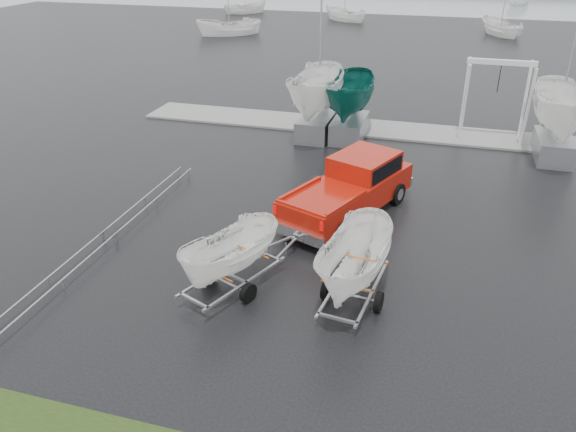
# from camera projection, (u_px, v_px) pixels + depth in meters

# --- Properties ---
(ground_plane) EXTENTS (120.00, 120.00, 0.00)m
(ground_plane) POSITION_uv_depth(u_px,v_px,m) (373.00, 250.00, 19.33)
(ground_plane) COLOR black
(ground_plane) RESTS_ON ground
(dock) EXTENTS (30.00, 3.00, 0.12)m
(dock) POSITION_uv_depth(u_px,v_px,m) (408.00, 132.00, 30.42)
(dock) COLOR gray
(dock) RESTS_ON ground
(pickup_truck) EXTENTS (4.44, 6.78, 2.14)m
(pickup_truck) POSITION_uv_depth(u_px,v_px,m) (353.00, 185.00, 21.44)
(pickup_truck) COLOR #9E1408
(pickup_truck) RESTS_ON ground
(trailer_hitched) EXTENTS (2.45, 3.78, 4.42)m
(trailer_hitched) POSITION_uv_depth(u_px,v_px,m) (230.00, 219.00, 16.13)
(trailer_hitched) COLOR #95989D
(trailer_hitched) RESTS_ON ground
(trailer_parked) EXTENTS (1.92, 3.71, 5.08)m
(trailer_parked) POSITION_uv_depth(u_px,v_px,m) (359.00, 218.00, 15.44)
(trailer_parked) COLOR #95989D
(trailer_parked) RESTS_ON ground
(boat_hoist) EXTENTS (3.30, 2.18, 4.12)m
(boat_hoist) POSITION_uv_depth(u_px,v_px,m) (497.00, 89.00, 28.20)
(boat_hoist) COLOR silver
(boat_hoist) RESTS_ON ground
(keelboat_0) EXTENTS (2.45, 3.20, 10.62)m
(keelboat_0) POSITION_uv_depth(u_px,v_px,m) (318.00, 62.00, 28.09)
(keelboat_0) COLOR #95989D
(keelboat_0) RESTS_ON ground
(keelboat_1) EXTENTS (2.22, 3.20, 6.99)m
(keelboat_1) POSITION_uv_depth(u_px,v_px,m) (352.00, 72.00, 28.02)
(keelboat_1) COLOR #95989D
(keelboat_1) RESTS_ON ground
(keelboat_2) EXTENTS (2.42, 3.20, 10.59)m
(keelboat_2) POSITION_uv_depth(u_px,v_px,m) (569.00, 79.00, 25.27)
(keelboat_2) COLOR #95989D
(keelboat_2) RESTS_ON ground
(mast_rack_0) EXTENTS (0.56, 6.50, 0.06)m
(mast_rack_0) POSITION_uv_depth(u_px,v_px,m) (150.00, 198.00, 22.22)
(mast_rack_0) COLOR #95989D
(mast_rack_0) RESTS_ON ground
(mast_rack_1) EXTENTS (0.56, 6.50, 0.06)m
(mast_rack_1) POSITION_uv_depth(u_px,v_px,m) (55.00, 279.00, 17.09)
(mast_rack_1) COLOR #95989D
(mast_rack_1) RESTS_ON ground
(moored_boat_0) EXTENTS (3.68, 3.66, 11.46)m
(moored_boat_0) POSITION_uv_depth(u_px,v_px,m) (230.00, 35.00, 58.26)
(moored_boat_0) COLOR white
(moored_boat_0) RESTS_ON ground
(moored_boat_1) EXTENTS (3.25, 3.23, 11.08)m
(moored_boat_1) POSITION_uv_depth(u_px,v_px,m) (344.00, 21.00, 67.24)
(moored_boat_1) COLOR white
(moored_boat_1) RESTS_ON ground
(moored_boat_2) EXTENTS (3.33, 3.35, 11.26)m
(moored_boat_2) POSITION_uv_depth(u_px,v_px,m) (499.00, 35.00, 58.32)
(moored_boat_2) COLOR white
(moored_boat_2) RESTS_ON ground
(moored_boat_4) EXTENTS (3.14, 3.13, 10.92)m
(moored_boat_4) POSITION_uv_depth(u_px,v_px,m) (245.00, 13.00, 73.27)
(moored_boat_4) COLOR white
(moored_boat_4) RESTS_ON ground
(moored_boat_5) EXTENTS (3.08, 3.13, 11.33)m
(moored_boat_5) POSITION_uv_depth(u_px,v_px,m) (519.00, 4.00, 82.44)
(moored_boat_5) COLOR white
(moored_boat_5) RESTS_ON ground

